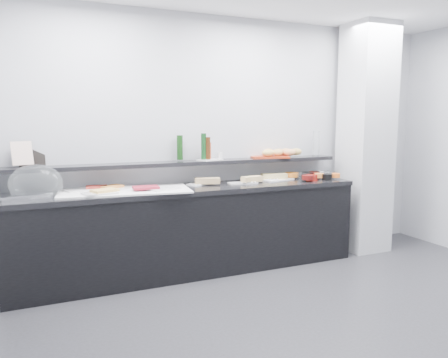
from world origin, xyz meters
name	(u,v)px	position (x,y,z in m)	size (l,w,h in m)	color
ground	(354,329)	(0.00, 0.00, 0.00)	(5.00, 5.00, 0.00)	#2D2D30
back_wall	(241,140)	(0.00, 2.00, 1.35)	(5.00, 0.02, 2.70)	#ADAFB5
column	(366,139)	(1.50, 1.65, 1.35)	(0.50, 0.50, 2.70)	silver
buffet_cabinet	(192,232)	(-0.70, 1.70, 0.42)	(3.60, 0.60, 0.85)	black
counter_top	(192,189)	(-0.70, 1.70, 0.88)	(3.62, 0.62, 0.05)	black
wall_shelf	(186,163)	(-0.70, 1.88, 1.13)	(3.60, 0.25, 0.04)	black
cloche_base	(23,196)	(-2.28, 1.71, 0.92)	(0.42, 0.28, 0.04)	#ADAFB4
cloche_dome	(36,183)	(-2.17, 1.69, 1.03)	(0.46, 0.31, 0.34)	silver
linen_runner	(125,191)	(-1.38, 1.69, 0.91)	(1.23, 0.58, 0.01)	white
platter_meat_a	(81,189)	(-1.77, 1.86, 0.92)	(0.32, 0.21, 0.01)	silver
food_meat_a	(97,187)	(-1.63, 1.83, 0.94)	(0.20, 0.12, 0.02)	maroon
platter_salmon	(120,188)	(-1.41, 1.78, 0.92)	(0.29, 0.19, 0.01)	silver
food_salmon	(112,187)	(-1.50, 1.78, 0.94)	(0.21, 0.13, 0.02)	orange
platter_cheese	(100,193)	(-1.64, 1.55, 0.92)	(0.29, 0.19, 0.01)	silver
food_cheese	(105,190)	(-1.59, 1.58, 0.94)	(0.23, 0.15, 0.02)	#FAC561
platter_meat_b	(163,189)	(-1.04, 1.58, 0.92)	(0.29, 0.20, 0.01)	white
food_meat_b	(146,187)	(-1.20, 1.60, 0.94)	(0.24, 0.15, 0.02)	maroon
sandwich_plate_left	(202,183)	(-0.53, 1.84, 0.91)	(0.34, 0.15, 0.01)	white
sandwich_food_left	(207,181)	(-0.51, 1.76, 0.94)	(0.26, 0.10, 0.06)	tan
tongs_left	(202,183)	(-0.57, 1.77, 0.92)	(0.01, 0.01, 0.16)	#B0B3B7
sandwich_plate_mid	(243,183)	(-0.12, 1.69, 0.91)	(0.31, 0.13, 0.01)	silver
sandwich_food_mid	(252,179)	(-0.01, 1.69, 0.94)	(0.24, 0.09, 0.06)	tan
tongs_mid	(250,183)	(-0.07, 1.63, 0.92)	(0.01, 0.01, 0.16)	#ADB0B4
sandwich_plate_right	(278,180)	(0.36, 1.78, 0.91)	(0.38, 0.16, 0.01)	white
sandwich_food_right	(274,176)	(0.33, 1.80, 0.94)	(0.29, 0.11, 0.06)	tan
tongs_right	(272,179)	(0.27, 1.75, 0.92)	(0.01, 0.01, 0.16)	silver
bowl_glass_fruit	(302,176)	(0.69, 1.77, 0.94)	(0.16, 0.16, 0.07)	silver
fill_glass_fruit	(292,175)	(0.58, 1.83, 0.95)	(0.16, 0.16, 0.05)	orange
bowl_black_jam	(307,175)	(0.78, 1.80, 0.94)	(0.14, 0.14, 0.07)	black
fill_black_jam	(315,174)	(0.88, 1.79, 0.95)	(0.13, 0.13, 0.05)	#63130E
bowl_glass_cream	(323,174)	(1.00, 1.79, 0.94)	(0.19, 0.19, 0.07)	silver
fill_glass_cream	(316,173)	(0.93, 1.83, 0.95)	(0.17, 0.17, 0.05)	silver
bowl_red_jam	(312,178)	(0.69, 1.58, 0.94)	(0.13, 0.13, 0.07)	maroon
fill_red_jam	(307,178)	(0.60, 1.54, 0.95)	(0.12, 0.12, 0.05)	#530D0B
bowl_glass_salmon	(326,176)	(0.91, 1.61, 0.94)	(0.15, 0.15, 0.07)	silver
fill_glass_salmon	(319,176)	(0.83, 1.64, 0.95)	(0.11, 0.11, 0.05)	orange
bowl_black_fruit	(327,177)	(0.89, 1.56, 0.94)	(0.11, 0.11, 0.07)	black
fill_black_fruit	(336,175)	(1.01, 1.57, 0.95)	(0.09, 0.09, 0.05)	orange
framed_print	(31,152)	(-2.19, 2.00, 1.28)	(0.23, 0.02, 0.26)	black
print_art	(22,153)	(-2.27, 1.93, 1.28)	(0.19, 0.00, 0.22)	beige
condiment_tray	(210,160)	(-0.43, 1.87, 1.16)	(0.25, 0.16, 0.01)	silver
bottle_green_a	(180,148)	(-0.75, 1.94, 1.29)	(0.06, 0.06, 0.26)	black
bottle_brown	(208,148)	(-0.46, 1.86, 1.28)	(0.06, 0.06, 0.24)	#381B0A
bottle_green_b	(204,146)	(-0.50, 1.87, 1.30)	(0.06, 0.06, 0.28)	#0E3514
bottle_hot	(209,151)	(-0.43, 1.89, 1.25)	(0.05, 0.05, 0.18)	red
shaker_salt	(220,156)	(-0.32, 1.86, 1.20)	(0.04, 0.04, 0.07)	white
shaker_pepper	(221,155)	(-0.28, 1.92, 1.20)	(0.03, 0.03, 0.07)	silver
bread_tray	(269,157)	(0.32, 1.91, 1.16)	(0.43, 0.30, 0.02)	#A62E11
bread_roll_n	(268,152)	(0.34, 1.95, 1.21)	(0.15, 0.10, 0.08)	#CC814D
bread_roll_ne	(286,152)	(0.55, 1.91, 1.21)	(0.12, 0.08, 0.08)	tan
bread_roll_sw	(277,152)	(0.39, 1.85, 1.21)	(0.14, 0.09, 0.08)	tan
bread_roll_s	(290,152)	(0.54, 1.81, 1.21)	(0.15, 0.09, 0.08)	#CE854E
bread_roll_se	(296,152)	(0.65, 1.86, 1.21)	(0.14, 0.09, 0.08)	tan
bread_roll_midw	(268,153)	(0.27, 1.84, 1.21)	(0.16, 0.10, 0.08)	gold
bread_roll_mide	(279,152)	(0.44, 1.90, 1.21)	(0.16, 0.10, 0.08)	#B27744
carafe	(316,143)	(0.96, 1.90, 1.30)	(0.09, 0.09, 0.30)	white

